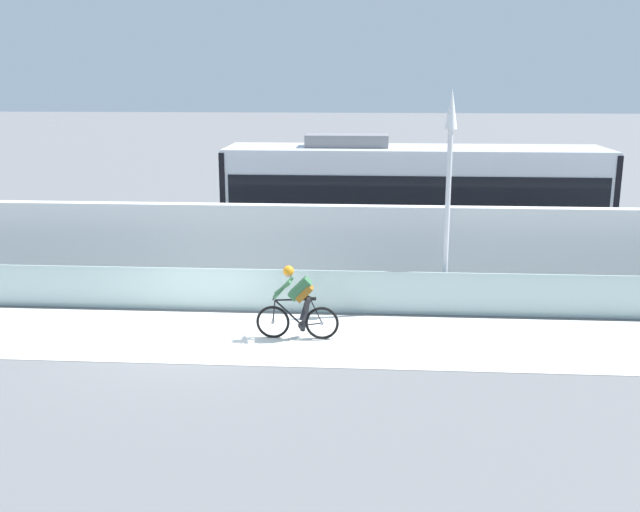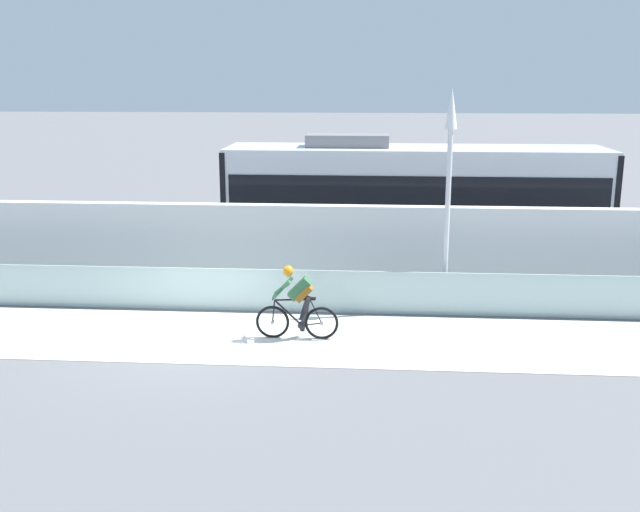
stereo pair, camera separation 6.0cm
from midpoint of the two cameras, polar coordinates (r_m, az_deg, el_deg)
The scene contains 9 objects.
ground_plane at distance 16.16m, azimuth -9.60°, elevation -6.15°, with size 200.00×200.00×0.00m, color slate.
bike_path_deck at distance 16.16m, azimuth -9.60°, elevation -6.13°, with size 32.00×3.20×0.01m, color silver.
glass_parapet at distance 17.72m, azimuth -8.29°, elevation -2.57°, with size 32.00×0.05×1.03m, color #ADC6C1.
concrete_barrier_wall at distance 19.27m, azimuth -7.24°, elevation 0.70°, with size 32.00×0.36×2.26m, color white.
tram_rail_near at distance 21.91m, azimuth -5.92°, elevation -0.71°, with size 32.00×0.08×0.01m, color #595654.
tram_rail_far at distance 23.28m, azimuth -5.33°, elevation 0.17°, with size 32.00×0.08×0.01m, color #595654.
tram at distance 21.94m, azimuth 7.13°, elevation 4.32°, with size 11.06×2.54×3.81m.
cyclist_on_bike at distance 15.55m, azimuth -1.86°, elevation -3.71°, with size 1.77×0.58×1.61m.
lamp_post_antenna at distance 17.14m, azimuth 9.87°, elevation 6.32°, with size 0.28×0.28×5.20m.
Camera 1 is at (3.67, -14.76, 5.45)m, focal length 41.25 mm.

